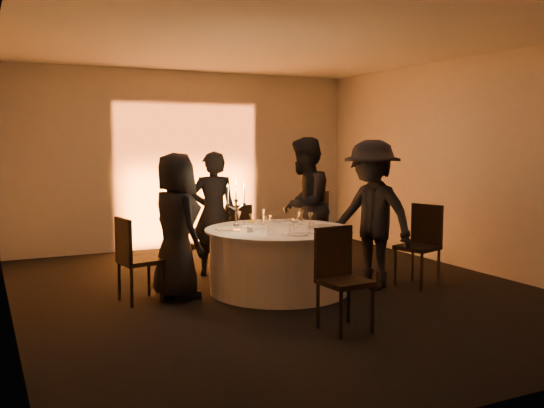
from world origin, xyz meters
name	(u,v)px	position (x,y,z in m)	size (l,w,h in m)	color
floor	(279,291)	(0.00, 0.00, 0.00)	(7.00, 7.00, 0.00)	black
ceiling	(279,40)	(0.00, 0.00, 3.00)	(7.00, 7.00, 0.00)	silver
wall_back	(188,160)	(0.00, 3.50, 1.50)	(7.00, 7.00, 0.00)	#BBB6AE
wall_front	(510,189)	(0.00, -3.50, 1.50)	(7.00, 7.00, 0.00)	#BBB6AE
wall_left	(6,174)	(-3.00, 0.00, 1.50)	(7.00, 7.00, 0.00)	#BBB6AE
wall_right	(469,164)	(3.00, 0.00, 1.50)	(7.00, 7.00, 0.00)	#BBB6AE
uplighter_fixture	(194,246)	(0.00, 3.20, 0.05)	(0.25, 0.12, 0.10)	black
banquet_table	(279,260)	(0.00, 0.00, 0.38)	(1.80, 1.80, 0.77)	black
chair_left	(133,255)	(-1.72, 0.25, 0.55)	(0.49, 0.49, 0.97)	black
chair_back_left	(236,233)	(0.03, 1.44, 0.52)	(0.41, 0.41, 0.92)	black
chair_back_right	(315,223)	(1.23, 1.26, 0.61)	(0.66, 0.66, 1.07)	black
chair_right	(421,240)	(1.77, -0.50, 0.58)	(0.56, 0.56, 1.02)	black
chair_front	(340,272)	(-0.13, -1.58, 0.56)	(0.47, 0.47, 0.99)	black
guest_left	(176,226)	(-1.21, 0.24, 0.85)	(0.83, 0.54, 1.69)	black
guest_back_left	(213,214)	(-0.40, 1.19, 0.84)	(0.62, 0.40, 1.69)	black
guest_back_right	(304,205)	(0.82, 0.85, 0.94)	(0.91, 0.71, 1.88)	black
guest_right	(372,215)	(1.11, -0.34, 0.92)	(1.19, 0.68, 1.84)	black
plate_left	(231,229)	(-0.56, 0.18, 0.78)	(0.36, 0.26, 0.01)	white
plate_back_left	(252,222)	(-0.11, 0.56, 0.79)	(0.36, 0.24, 0.08)	white
plate_back_right	(289,221)	(0.38, 0.49, 0.78)	(0.35, 0.25, 0.01)	white
plate_right	(323,226)	(0.55, -0.11, 0.78)	(0.36, 0.30, 0.01)	white
plate_front	(298,234)	(-0.03, -0.55, 0.78)	(0.36, 0.25, 0.01)	white
coffee_cup	(250,230)	(-0.44, -0.10, 0.80)	(0.11, 0.11, 0.07)	white
candelabra	(236,213)	(-0.55, 0.03, 0.98)	(0.26, 0.12, 0.61)	white
wine_glass_a	(301,214)	(0.41, 0.19, 0.91)	(0.07, 0.07, 0.19)	white
wine_glass_b	(263,214)	(-0.03, 0.40, 0.91)	(0.07, 0.07, 0.19)	white
wine_glass_c	(269,220)	(-0.21, -0.16, 0.91)	(0.07, 0.07, 0.19)	white
wine_glass_d	(252,218)	(-0.35, 0.04, 0.91)	(0.07, 0.07, 0.19)	white
wine_glass_e	(310,217)	(0.34, -0.15, 0.91)	(0.07, 0.07, 0.19)	white
wine_glass_f	(298,216)	(0.24, -0.03, 0.91)	(0.07, 0.07, 0.19)	white
wine_glass_g	(239,216)	(-0.37, 0.36, 0.91)	(0.07, 0.07, 0.19)	white
wine_glass_h	(263,220)	(-0.30, -0.17, 0.91)	(0.07, 0.07, 0.19)	white
tumbler_a	(311,227)	(0.28, -0.30, 0.82)	(0.07, 0.07, 0.09)	white
tumbler_b	(291,222)	(0.25, 0.17, 0.82)	(0.07, 0.07, 0.09)	white
tumbler_c	(292,228)	(-0.01, -0.33, 0.82)	(0.07, 0.07, 0.09)	white
tumbler_d	(271,231)	(-0.30, -0.39, 0.82)	(0.07, 0.07, 0.09)	white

